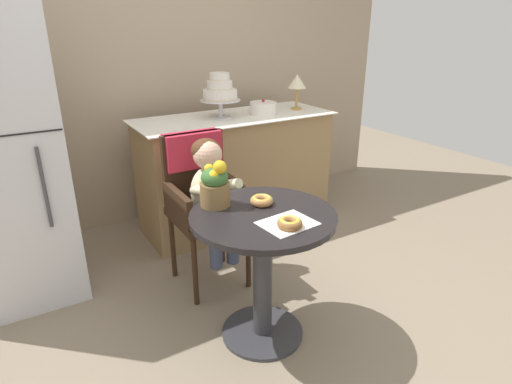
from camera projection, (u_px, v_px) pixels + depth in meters
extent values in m
plane|color=gray|center=(262.00, 333.00, 2.34)|extent=(8.00, 8.00, 0.00)
cube|color=tan|center=(137.00, 53.00, 3.31)|extent=(4.80, 0.10, 2.70)
cylinder|color=black|center=(263.00, 216.00, 2.08)|extent=(0.72, 0.72, 0.03)
cylinder|color=#333338|center=(263.00, 279.00, 2.21)|extent=(0.10, 0.10, 0.69)
cylinder|color=#333338|center=(262.00, 331.00, 2.34)|extent=(0.44, 0.44, 0.02)
cube|color=#332114|center=(208.00, 215.00, 2.64)|extent=(0.42, 0.42, 0.04)
cube|color=#332114|center=(194.00, 168.00, 2.69)|extent=(0.40, 0.04, 0.46)
cube|color=#332114|center=(178.00, 205.00, 2.50)|extent=(0.04, 0.38, 0.18)
cube|color=#332114|center=(235.00, 193.00, 2.68)|extent=(0.04, 0.38, 0.18)
cube|color=#B22338|center=(193.00, 150.00, 2.65)|extent=(0.36, 0.11, 0.22)
cylinder|color=#332114|center=(195.00, 272.00, 2.50)|extent=(0.03, 0.03, 0.45)
cylinder|color=#332114|center=(248.00, 255.00, 2.67)|extent=(0.03, 0.03, 0.45)
cylinder|color=#332114|center=(173.00, 246.00, 2.78)|extent=(0.03, 0.03, 0.45)
cylinder|color=#332114|center=(222.00, 233.00, 2.96)|extent=(0.03, 0.03, 0.45)
ellipsoid|color=beige|center=(208.00, 191.00, 2.55)|extent=(0.22, 0.16, 0.30)
sphere|color=#E0B293|center=(207.00, 155.00, 2.46)|extent=(0.17, 0.17, 0.17)
ellipsoid|color=#4C2D19|center=(206.00, 150.00, 2.47)|extent=(0.17, 0.17, 0.14)
cylinder|color=beige|center=(199.00, 190.00, 2.42)|extent=(0.08, 0.23, 0.13)
sphere|color=#E0B293|center=(207.00, 206.00, 2.39)|extent=(0.06, 0.06, 0.06)
cylinder|color=beige|center=(229.00, 184.00, 2.51)|extent=(0.08, 0.23, 0.13)
sphere|color=#E0B293|center=(234.00, 200.00, 2.47)|extent=(0.06, 0.06, 0.06)
cylinder|color=#3F4760|center=(206.00, 214.00, 2.51)|extent=(0.09, 0.22, 0.09)
cylinder|color=#3F4760|center=(216.00, 247.00, 2.48)|extent=(0.08, 0.08, 0.26)
cylinder|color=#3F4760|center=(223.00, 210.00, 2.56)|extent=(0.09, 0.22, 0.09)
cylinder|color=#3F4760|center=(232.00, 243.00, 2.54)|extent=(0.08, 0.08, 0.26)
cube|color=white|center=(288.00, 223.00, 1.97)|extent=(0.26, 0.22, 0.00)
torus|color=#AD7542|center=(262.00, 201.00, 2.17)|extent=(0.12, 0.12, 0.04)
torus|color=gold|center=(262.00, 199.00, 2.16)|extent=(0.10, 0.10, 0.02)
torus|color=#936033|center=(290.00, 223.00, 1.92)|extent=(0.12, 0.12, 0.04)
torus|color=gold|center=(290.00, 221.00, 1.92)|extent=(0.10, 0.10, 0.02)
cylinder|color=brown|center=(215.00, 194.00, 2.14)|extent=(0.15, 0.15, 0.12)
ellipsoid|color=#38662D|center=(215.00, 177.00, 2.11)|extent=(0.14, 0.14, 0.10)
sphere|color=gold|center=(220.00, 166.00, 2.11)|extent=(0.05, 0.05, 0.05)
sphere|color=gold|center=(216.00, 173.00, 2.13)|extent=(0.05, 0.05, 0.05)
sphere|color=gold|center=(209.00, 169.00, 2.11)|extent=(0.05, 0.05, 0.05)
sphere|color=gold|center=(209.00, 180.00, 2.09)|extent=(0.06, 0.06, 0.06)
sphere|color=gold|center=(214.00, 176.00, 2.07)|extent=(0.06, 0.06, 0.06)
sphere|color=gold|center=(220.00, 167.00, 2.07)|extent=(0.07, 0.07, 0.07)
cube|color=#93754C|center=(236.00, 171.00, 3.47)|extent=(1.50, 0.56, 0.90)
cube|color=white|center=(235.00, 117.00, 3.30)|extent=(1.56, 0.62, 0.01)
cylinder|color=silver|center=(221.00, 117.00, 3.24)|extent=(0.16, 0.16, 0.01)
cylinder|color=silver|center=(221.00, 109.00, 3.22)|extent=(0.03, 0.03, 0.12)
cylinder|color=silver|center=(220.00, 100.00, 3.19)|extent=(0.30, 0.30, 0.01)
cylinder|color=white|center=(220.00, 95.00, 3.18)|extent=(0.26, 0.25, 0.08)
cylinder|color=beige|center=(220.00, 98.00, 3.19)|extent=(0.26, 0.26, 0.01)
cylinder|color=white|center=(220.00, 85.00, 3.15)|extent=(0.19, 0.19, 0.06)
cylinder|color=beige|center=(220.00, 88.00, 3.16)|extent=(0.19, 0.19, 0.01)
cylinder|color=white|center=(220.00, 77.00, 3.13)|extent=(0.15, 0.15, 0.06)
cylinder|color=beige|center=(220.00, 79.00, 3.14)|extent=(0.15, 0.15, 0.01)
cylinder|color=white|center=(263.00, 108.00, 3.36)|extent=(0.21, 0.21, 0.09)
sphere|color=red|center=(263.00, 101.00, 3.34)|extent=(0.02, 0.02, 0.02)
cylinder|color=#B28C47|center=(296.00, 109.00, 3.54)|extent=(0.09, 0.09, 0.01)
cylinder|color=#B28C47|center=(297.00, 98.00, 3.51)|extent=(0.02, 0.02, 0.16)
cone|color=beige|center=(297.00, 81.00, 3.46)|extent=(0.15, 0.15, 0.11)
cube|color=silver|center=(0.00, 162.00, 2.39)|extent=(0.64, 0.60, 1.70)
cylinder|color=#3F3F44|center=(44.00, 188.00, 2.26)|extent=(0.02, 0.02, 0.45)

